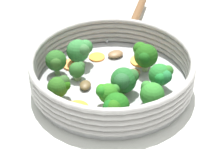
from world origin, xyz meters
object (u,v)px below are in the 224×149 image
Objects in this scene: carrot_slice_5 at (77,109)px; carrot_slice_1 at (97,57)px; broccoli_floret_1 at (60,86)px; broccoli_floret_8 at (80,50)px; carrot_slice_0 at (141,61)px; mushroom_piece_0 at (85,85)px; mushroom_piece_2 at (116,54)px; broccoli_floret_2 at (145,55)px; carrot_slice_2 at (73,65)px; broccoli_floret_3 at (124,80)px; mushroom_piece_1 at (135,72)px; carrot_slice_4 at (116,101)px; broccoli_floret_0 at (77,70)px; skillet at (112,83)px; broccoli_floret_5 at (151,93)px; broccoli_floret_7 at (56,61)px; broccoli_floret_9 at (115,106)px; carrot_slice_7 at (123,77)px; carrot_slice_6 at (66,110)px; mushroom_piece_3 at (119,82)px; carrot_slice_3 at (130,76)px; broccoli_floret_6 at (107,93)px; broccoli_floret_4 at (161,75)px.

carrot_slice_1 is at bearing -95.14° from carrot_slice_5.
broccoli_floret_8 is (-0.02, -0.11, 0.01)m from broccoli_floret_1.
mushroom_piece_0 reaches higher than carrot_slice_0.
broccoli_floret_2 is at bearing 142.97° from mushroom_piece_2.
carrot_slice_2 is 0.76× the size of broccoli_floret_3.
broccoli_floret_2 is at bearing -133.20° from mushroom_piece_1.
broccoli_floret_0 is at bearing -39.21° from carrot_slice_4.
skillet is 0.11m from broccoli_floret_5.
broccoli_floret_7 reaches higher than broccoli_floret_9.
broccoli_floret_1 reaches higher than carrot_slice_7.
broccoli_floret_8 is 0.12m from mushroom_piece_1.
broccoli_floret_9 reaches higher than carrot_slice_1.
carrot_slice_6 is at bearing 70.72° from mushroom_piece_0.
carrot_slice_1 is at bearing -95.19° from mushroom_piece_0.
broccoli_floret_7 reaches higher than carrot_slice_7.
mushroom_piece_3 reaches higher than carrot_slice_7.
carrot_slice_3 is at bearing -156.68° from skillet.
carrot_slice_2 is (0.05, 0.03, 0.00)m from carrot_slice_1.
mushroom_piece_1 is at bearing -109.84° from carrot_slice_4.
broccoli_floret_8 reaches higher than carrot_slice_0.
carrot_slice_6 is at bearing 116.58° from broccoli_floret_1.
broccoli_floret_0 reaches higher than mushroom_piece_3.
broccoli_floret_1 is (0.02, -0.03, 0.03)m from carrot_slice_6.
carrot_slice_3 is at bearing 139.21° from carrot_slice_1.
broccoli_floret_6 is 1.79× the size of mushroom_piece_3.
broccoli_floret_2 is 1.23× the size of broccoli_floret_6.
broccoli_floret_9 is at bearing 86.98° from carrot_slice_7.
carrot_slice_3 is at bearing -106.01° from carrot_slice_4.
broccoli_floret_2 reaches higher than broccoli_floret_5.
carrot_slice_6 is 0.80× the size of broccoli_floret_2.
mushroom_piece_1 reaches higher than carrot_slice_7.
broccoli_floret_0 reaches higher than carrot_slice_7.
mushroom_piece_0 is at bearing -31.89° from carrot_slice_4.
mushroom_piece_0 reaches higher than carrot_slice_2.
carrot_slice_2 is at bearing 35.81° from carrot_slice_1.
broccoli_floret_9 is 0.20m from mushroom_piece_2.
mushroom_piece_1 reaches higher than carrot_slice_3.
carrot_slice_2 is at bearing -56.82° from broccoli_floret_9.
mushroom_piece_0 is (0.10, 0.10, 0.00)m from carrot_slice_0.
broccoli_floret_5 is at bearing 177.31° from broccoli_floret_1.
carrot_slice_4 is 0.10m from broccoli_floret_4.
carrot_slice_2 is 0.97× the size of carrot_slice_7.
mushroom_piece_2 is (-0.07, -0.03, -0.03)m from broccoli_floret_8.
carrot_slice_7 is 0.12m from broccoli_floret_9.
broccoli_floret_4 is (-0.04, 0.09, 0.03)m from carrot_slice_0.
carrot_slice_2 is at bearing -63.22° from mushroom_piece_0.
carrot_slice_6 is 0.15m from broccoli_floret_5.
broccoli_floret_1 is at bearing -1.60° from carrot_slice_4.
broccoli_floret_4 is at bearing 167.94° from skillet.
carrot_slice_2 is 0.75× the size of broccoli_floret_8.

